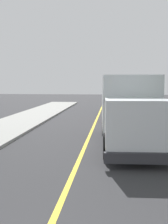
% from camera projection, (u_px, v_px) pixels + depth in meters
% --- Properties ---
extents(centre_line_yellow, '(0.16, 56.00, 0.01)m').
position_uv_depth(centre_line_yellow, '(86.00, 143.00, 12.72)').
color(centre_line_yellow, gold).
rests_on(centre_line_yellow, ground).
extents(box_truck, '(2.75, 7.29, 3.20)m').
position_uv_depth(box_truck, '(128.00, 107.00, 12.42)').
color(box_truck, silver).
rests_on(box_truck, ground).
extents(parked_car_near, '(1.87, 4.43, 1.67)m').
position_uv_depth(parked_car_near, '(128.00, 110.00, 19.92)').
color(parked_car_near, maroon).
rests_on(parked_car_near, ground).
extents(parked_car_mid, '(1.99, 4.47, 1.67)m').
position_uv_depth(parked_car_mid, '(121.00, 104.00, 25.59)').
color(parked_car_mid, '#2D4793').
rests_on(parked_car_mid, ground).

